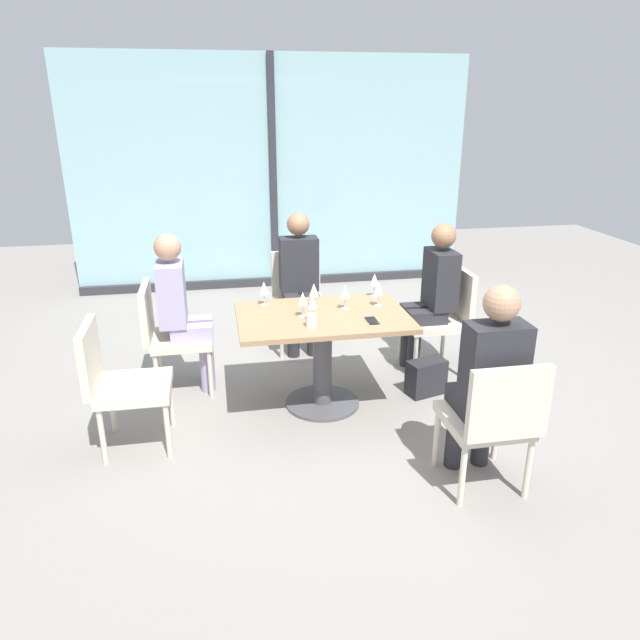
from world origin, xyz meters
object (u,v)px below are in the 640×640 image
at_px(chair_near_window, 298,294).
at_px(wine_glass_3, 312,302).
at_px(person_far_left, 181,305).
at_px(wine_glass_6, 303,299).
at_px(wine_glass_2, 379,289).
at_px(handbag_0, 426,377).
at_px(chair_side_end, 118,378).
at_px(coffee_cup, 311,320).
at_px(person_front_right, 488,376).
at_px(person_near_window, 300,276).
at_px(cell_phone_on_table, 372,321).
at_px(chair_far_left, 169,331).
at_px(wine_glass_0, 264,288).
at_px(wine_glass_1, 374,280).
at_px(wine_glass_5, 345,292).
at_px(dining_table_main, 322,339).
at_px(chair_front_right, 493,417).
at_px(chair_far_right, 443,313).
at_px(person_far_right, 433,291).
at_px(wine_glass_4, 314,290).

height_order(chair_near_window, wine_glass_3, wine_glass_3).
distance_m(person_far_left, wine_glass_6, 1.02).
xyz_separation_m(wine_glass_2, handbag_0, (0.39, -0.08, -0.72)).
distance_m(chair_side_end, coffee_cup, 1.32).
height_order(person_front_right, person_near_window, same).
relative_size(person_near_window, cell_phone_on_table, 8.75).
distance_m(chair_far_left, wine_glass_0, 0.84).
relative_size(person_near_window, wine_glass_6, 6.81).
height_order(person_front_right, wine_glass_1, person_front_right).
xyz_separation_m(person_near_window, wine_glass_5, (0.19, -1.02, 0.16)).
bearing_deg(chair_side_end, dining_table_main, 12.78).
height_order(wine_glass_6, cell_phone_on_table, wine_glass_6).
xyz_separation_m(chair_front_right, coffee_cup, (-0.87, 0.99, 0.28)).
relative_size(chair_side_end, person_front_right, 0.69).
relative_size(chair_far_right, wine_glass_1, 4.70).
height_order(person_near_window, wine_glass_5, person_near_window).
distance_m(chair_far_right, person_far_right, 0.23).
xyz_separation_m(chair_front_right, handbag_0, (0.08, 1.24, -0.36)).
distance_m(chair_side_end, wine_glass_1, 2.03).
bearing_deg(wine_glass_3, chair_far_left, 150.71).
relative_size(wine_glass_1, wine_glass_6, 1.00).
distance_m(wine_glass_4, handbag_0, 1.14).
height_order(wine_glass_2, cell_phone_on_table, wine_glass_2).
xyz_separation_m(chair_near_window, wine_glass_6, (-0.15, -1.23, 0.37)).
xyz_separation_m(person_front_right, person_near_window, (-0.75, 2.21, 0.00)).
distance_m(chair_front_right, chair_side_end, 2.34).
relative_size(wine_glass_6, cell_phone_on_table, 1.28).
bearing_deg(handbag_0, chair_far_left, 150.78).
xyz_separation_m(chair_near_window, wine_glass_4, (-0.03, -1.04, 0.37)).
xyz_separation_m(person_front_right, wine_glass_4, (-0.79, 1.28, 0.16)).
distance_m(chair_far_left, person_front_right, 2.47).
height_order(wine_glass_2, wine_glass_5, same).
bearing_deg(wine_glass_4, handbag_0, -9.58).
height_order(chair_near_window, chair_side_end, same).
distance_m(person_far_left, wine_glass_1, 1.51).
relative_size(chair_front_right, person_far_left, 0.69).
bearing_deg(person_near_window, coffee_cup, -95.10).
bearing_deg(wine_glass_3, wine_glass_4, 78.04).
distance_m(person_far_left, handbag_0, 1.99).
bearing_deg(wine_glass_2, dining_table_main, -166.06).
distance_m(coffee_cup, cell_phone_on_table, 0.44).
bearing_deg(person_front_right, wine_glass_2, 104.29).
xyz_separation_m(wine_glass_2, cell_phone_on_table, (-0.13, -0.31, -0.13)).
height_order(chair_front_right, chair_near_window, same).
relative_size(person_front_right, wine_glass_5, 6.81).
height_order(person_far_right, wine_glass_6, person_far_right).
distance_m(chair_far_left, handbag_0, 2.05).
relative_size(person_near_window, wine_glass_1, 6.81).
bearing_deg(coffee_cup, dining_table_main, 62.23).
distance_m(person_far_right, wine_glass_5, 0.93).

